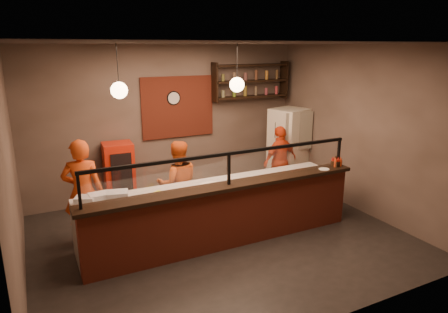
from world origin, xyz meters
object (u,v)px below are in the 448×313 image
pepper_mill (336,161)px  cook_left (83,192)px  red_cooler (119,175)px  cook_mid (178,184)px  fridge (289,148)px  pizza_dough (213,186)px  wall_clock (173,98)px  condiment_caddy (336,163)px  cook_right (280,161)px

pepper_mill → cook_left: bearing=164.9°
red_cooler → pepper_mill: size_ratio=7.29×
cook_mid → red_cooler: size_ratio=1.18×
cook_mid → fridge: bearing=-151.7°
cook_left → cook_mid: (1.61, -0.04, -0.10)m
red_cooler → pepper_mill: 4.20m
cook_left → fridge: 4.73m
cook_mid → pizza_dough: size_ratio=3.20×
pepper_mill → fridge: bearing=78.7°
red_cooler → wall_clock: bearing=17.1°
condiment_caddy → cook_right: bearing=95.5°
cook_right → red_cooler: bearing=-25.1°
pepper_mill → cook_right: bearing=95.5°
cook_mid → cook_right: bearing=-158.4°
cook_right → fridge: bearing=-149.6°
cook_right → condiment_caddy: bearing=85.5°
pizza_dough → pepper_mill: size_ratio=2.69×
cook_mid → fridge: 3.17m
cook_right → pizza_dough: 2.42m
cook_left → fridge: (4.65, 0.86, 0.02)m
fridge → pepper_mill: fridge is taller
pepper_mill → wall_clock: bearing=127.5°
cook_right → condiment_caddy: size_ratio=9.04×
cook_right → condiment_caddy: cook_right is taller
cook_left → cook_mid: size_ratio=1.12×
wall_clock → condiment_caddy: bearing=-52.6°
pizza_dough → fridge: bearing=31.2°
cook_mid → pepper_mill: 2.88m
pizza_dough → cook_left: bearing=159.0°
fridge → pizza_dough: size_ratio=3.67×
pizza_dough → condiment_caddy: condiment_caddy is taller
cook_left → condiment_caddy: bearing=179.5°
fridge → cook_left: bearing=173.9°
pizza_dough → condiment_caddy: bearing=-10.0°
pepper_mill → condiment_caddy: bearing=-79.9°
wall_clock → pepper_mill: size_ratio=1.65×
wall_clock → pepper_mill: 3.57m
condiment_caddy → fridge: bearing=78.8°
cook_left → red_cooler: (0.85, 1.28, -0.22)m
red_cooler → pizza_dough: 2.33m
condiment_caddy → pepper_mill: size_ratio=0.93×
cook_right → cook_left: bearing=-4.5°
cook_mid → pepper_mill: (2.64, -1.10, 0.37)m
wall_clock → cook_mid: 2.16m
fridge → pizza_dough: (-2.68, -1.62, 0.01)m
wall_clock → cook_left: 2.94m
condiment_caddy → pizza_dough: bearing=170.0°
fridge → condiment_caddy: (-0.40, -2.02, 0.21)m
cook_left → condiment_caddy: size_ratio=10.35×
wall_clock → fridge: 2.87m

